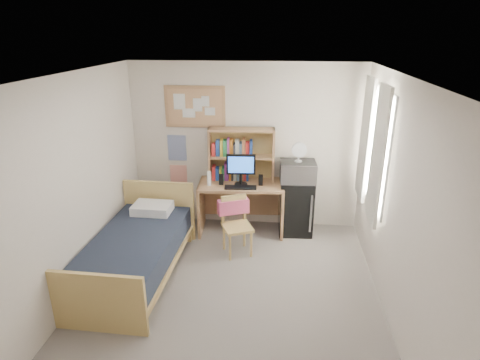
# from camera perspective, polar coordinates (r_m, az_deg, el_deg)

# --- Properties ---
(floor) EXTENTS (3.60, 4.20, 0.02)m
(floor) POSITION_cam_1_polar(r_m,az_deg,el_deg) (5.03, -1.58, -16.62)
(floor) COLOR gray
(floor) RESTS_ON ground
(ceiling) EXTENTS (3.60, 4.20, 0.02)m
(ceiling) POSITION_cam_1_polar(r_m,az_deg,el_deg) (4.02, -1.95, 14.45)
(ceiling) COLOR white
(ceiling) RESTS_ON wall_back
(wall_back) EXTENTS (3.60, 0.04, 2.60)m
(wall_back) POSITION_cam_1_polar(r_m,az_deg,el_deg) (6.33, 0.77, 4.75)
(wall_back) COLOR silver
(wall_back) RESTS_ON floor
(wall_front) EXTENTS (3.60, 0.04, 2.60)m
(wall_front) POSITION_cam_1_polar(r_m,az_deg,el_deg) (2.60, -8.29, -21.38)
(wall_front) COLOR silver
(wall_front) RESTS_ON floor
(wall_left) EXTENTS (0.04, 4.20, 2.60)m
(wall_left) POSITION_cam_1_polar(r_m,az_deg,el_deg) (4.92, -23.01, -1.71)
(wall_left) COLOR silver
(wall_left) RESTS_ON floor
(wall_right) EXTENTS (0.04, 4.20, 2.60)m
(wall_right) POSITION_cam_1_polar(r_m,az_deg,el_deg) (4.50, 21.64, -3.54)
(wall_right) COLOR silver
(wall_right) RESTS_ON floor
(window_unit) EXTENTS (0.10, 1.40, 1.70)m
(window_unit) POSITION_cam_1_polar(r_m,az_deg,el_deg) (5.49, 18.44, 4.45)
(window_unit) COLOR white
(window_unit) RESTS_ON wall_right
(curtain_left) EXTENTS (0.04, 0.55, 1.70)m
(curtain_left) POSITION_cam_1_polar(r_m,az_deg,el_deg) (5.11, 19.00, 3.21)
(curtain_left) COLOR white
(curtain_left) RESTS_ON wall_right
(curtain_right) EXTENTS (0.04, 0.55, 1.70)m
(curtain_right) POSITION_cam_1_polar(r_m,az_deg,el_deg) (5.86, 17.38, 5.55)
(curtain_right) COLOR white
(curtain_right) RESTS_ON wall_right
(bulletin_board) EXTENTS (0.94, 0.03, 0.64)m
(bulletin_board) POSITION_cam_1_polar(r_m,az_deg,el_deg) (6.29, -6.43, 10.33)
(bulletin_board) COLOR tan
(bulletin_board) RESTS_ON wall_back
(poster_wave) EXTENTS (0.30, 0.01, 0.42)m
(poster_wave) POSITION_cam_1_polar(r_m,az_deg,el_deg) (6.52, -8.94, 4.52)
(poster_wave) COLOR #253F96
(poster_wave) RESTS_ON wall_back
(poster_japan) EXTENTS (0.28, 0.01, 0.36)m
(poster_japan) POSITION_cam_1_polar(r_m,az_deg,el_deg) (6.67, -8.72, 0.64)
(poster_japan) COLOR red
(poster_japan) RESTS_ON wall_back
(desk) EXTENTS (1.34, 0.73, 0.81)m
(desk) POSITION_cam_1_polar(r_m,az_deg,el_deg) (6.32, 0.15, -3.91)
(desk) COLOR tan
(desk) RESTS_ON floor
(desk_chair) EXTENTS (0.55, 0.55, 0.84)m
(desk_chair) POSITION_cam_1_polar(r_m,az_deg,el_deg) (5.69, -0.38, -6.68)
(desk_chair) COLOR tan
(desk_chair) RESTS_ON floor
(mini_fridge) EXTENTS (0.54, 0.54, 0.87)m
(mini_fridge) POSITION_cam_1_polar(r_m,az_deg,el_deg) (6.35, 7.93, -3.72)
(mini_fridge) COLOR black
(mini_fridge) RESTS_ON floor
(bed) EXTENTS (1.08, 2.08, 0.56)m
(bed) POSITION_cam_1_polar(r_m,az_deg,el_deg) (5.44, -14.69, -10.51)
(bed) COLOR #1A202F
(bed) RESTS_ON floor
(hutch) EXTENTS (1.02, 0.32, 0.82)m
(hutch) POSITION_cam_1_polar(r_m,az_deg,el_deg) (6.17, 0.20, 3.61)
(hutch) COLOR tan
(hutch) RESTS_ON desk
(monitor) EXTENTS (0.44, 0.06, 0.46)m
(monitor) POSITION_cam_1_polar(r_m,az_deg,el_deg) (6.02, 0.13, 1.38)
(monitor) COLOR black
(monitor) RESTS_ON desk
(keyboard) EXTENTS (0.48, 0.18, 0.02)m
(keyboard) POSITION_cam_1_polar(r_m,az_deg,el_deg) (5.97, 0.08, -1.06)
(keyboard) COLOR black
(keyboard) RESTS_ON desk
(speaker_left) EXTENTS (0.07, 0.07, 0.16)m
(speaker_left) POSITION_cam_1_polar(r_m,az_deg,el_deg) (6.09, -2.69, 0.06)
(speaker_left) COLOR black
(speaker_left) RESTS_ON desk
(speaker_right) EXTENTS (0.07, 0.07, 0.16)m
(speaker_right) POSITION_cam_1_polar(r_m,az_deg,el_deg) (6.07, 2.96, -0.01)
(speaker_right) COLOR black
(speaker_right) RESTS_ON desk
(water_bottle) EXTENTS (0.07, 0.07, 0.22)m
(water_bottle) POSITION_cam_1_polar(r_m,az_deg,el_deg) (6.06, -4.42, 0.21)
(water_bottle) COLOR white
(water_bottle) RESTS_ON desk
(hoodie) EXTENTS (0.46, 0.30, 0.21)m
(hoodie) POSITION_cam_1_polar(r_m,az_deg,el_deg) (5.76, -0.97, -3.76)
(hoodie) COLOR #CE4E75
(hoodie) RESTS_ON desk_chair
(microwave) EXTENTS (0.55, 0.43, 0.31)m
(microwave) POSITION_cam_1_polar(r_m,az_deg,el_deg) (6.11, 8.21, 1.23)
(microwave) COLOR #BBBBC0
(microwave) RESTS_ON mini_fridge
(desk_fan) EXTENTS (0.23, 0.23, 0.27)m
(desk_fan) POSITION_cam_1_polar(r_m,az_deg,el_deg) (6.02, 8.35, 3.83)
(desk_fan) COLOR white
(desk_fan) RESTS_ON microwave
(pillow) EXTENTS (0.55, 0.39, 0.13)m
(pillow) POSITION_cam_1_polar(r_m,az_deg,el_deg) (5.90, -12.35, -3.94)
(pillow) COLOR white
(pillow) RESTS_ON bed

